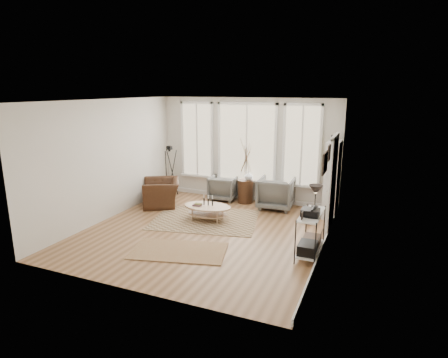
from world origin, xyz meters
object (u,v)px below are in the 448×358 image
at_px(low_shelf, 311,229).
at_px(side_table, 246,172).
at_px(armchair_left, 223,188).
at_px(accent_chair, 162,193).
at_px(armchair_right, 276,193).
at_px(bookcase, 332,179).
at_px(coffee_table, 207,209).

relative_size(low_shelf, side_table, 0.71).
bearing_deg(armchair_left, low_shelf, 132.65).
bearing_deg(low_shelf, side_table, 130.13).
bearing_deg(accent_chair, side_table, 88.33).
xyz_separation_m(low_shelf, armchair_right, (-1.36, 2.55, -0.09)).
bearing_deg(bookcase, side_table, 175.12).
distance_m(low_shelf, armchair_left, 4.05).
xyz_separation_m(low_shelf, coffee_table, (-2.66, 0.97, -0.22)).
distance_m(bookcase, armchair_left, 3.10).
distance_m(low_shelf, side_table, 3.58).
relative_size(side_table, accent_chair, 1.68).
distance_m(side_table, accent_chair, 2.39).
height_order(low_shelf, armchair_right, low_shelf).
xyz_separation_m(armchair_left, side_table, (0.68, -0.02, 0.53)).
distance_m(bookcase, side_table, 2.36).
bearing_deg(bookcase, armchair_right, 178.98).
bearing_deg(armchair_right, accent_chair, 14.37).
bearing_deg(armchair_left, bookcase, 171.09).
bearing_deg(coffee_table, bookcase, 29.74).
bearing_deg(side_table, coffee_table, -101.69).
height_order(coffee_table, armchair_right, armchair_right).
bearing_deg(armchair_left, armchair_right, 168.28).
distance_m(armchair_left, accent_chair, 1.78).
xyz_separation_m(armchair_right, side_table, (-0.93, 0.18, 0.46)).
bearing_deg(bookcase, armchair_left, 175.76).
distance_m(bookcase, accent_chair, 4.53).
distance_m(coffee_table, armchair_left, 1.80).
xyz_separation_m(coffee_table, armchair_right, (1.29, 1.57, 0.13)).
bearing_deg(accent_chair, armchair_right, 77.15).
xyz_separation_m(coffee_table, side_table, (0.36, 1.75, 0.59)).
bearing_deg(armchair_right, bookcase, 175.50).
height_order(armchair_left, armchair_right, armchair_right).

